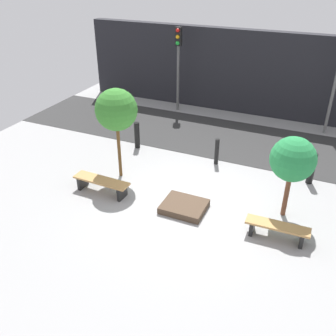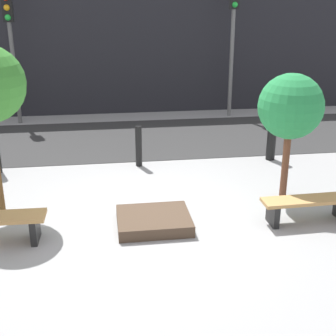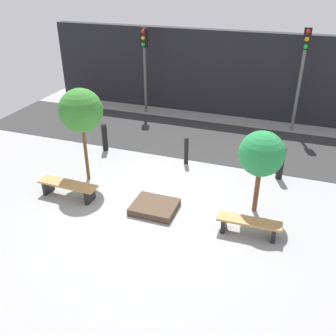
% 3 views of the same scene
% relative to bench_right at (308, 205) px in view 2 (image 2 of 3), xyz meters
% --- Properties ---
extents(ground_plane, '(18.00, 18.00, 0.00)m').
position_rel_bench_right_xyz_m(ground_plane, '(-2.63, 0.51, -0.31)').
color(ground_plane, '#949494').
extents(road_strip, '(18.00, 3.74, 0.01)m').
position_rel_bench_right_xyz_m(road_strip, '(-2.63, 5.31, -0.30)').
color(road_strip, '#2F2F2F').
rests_on(road_strip, ground).
extents(building_facade, '(16.20, 0.50, 3.65)m').
position_rel_bench_right_xyz_m(building_facade, '(-2.63, 8.52, 1.51)').
color(building_facade, black).
rests_on(building_facade, ground).
extents(bench_right, '(1.61, 0.43, 0.43)m').
position_rel_bench_right_xyz_m(bench_right, '(0.00, 0.00, 0.00)').
color(bench_right, black).
rests_on(bench_right, ground).
extents(planter_bed, '(1.22, 1.03, 0.20)m').
position_rel_bench_right_xyz_m(planter_bed, '(-2.63, 0.20, -0.21)').
color(planter_bed, '#493829').
rests_on(planter_bed, ground).
extents(tree_behind_right_bench, '(1.20, 1.20, 2.36)m').
position_rel_bench_right_xyz_m(tree_behind_right_bench, '(0.00, 1.12, 1.44)').
color(tree_behind_right_bench, brown).
rests_on(tree_behind_right_bench, ground).
extents(bollard_left, '(0.15, 0.15, 0.93)m').
position_rel_bench_right_xyz_m(bollard_left, '(-2.63, 3.19, 0.16)').
color(bollard_left, black).
rests_on(bollard_left, ground).
extents(bollard_center, '(0.21, 0.21, 1.04)m').
position_rel_bench_right_xyz_m(bollard_center, '(0.48, 3.19, 0.21)').
color(bollard_center, black).
rests_on(bollard_center, ground).
extents(traffic_light_west, '(0.28, 0.27, 3.71)m').
position_rel_bench_right_xyz_m(traffic_light_west, '(-5.89, 7.46, 2.25)').
color(traffic_light_west, '#575757').
rests_on(traffic_light_west, ground).
extents(traffic_light_mid_west, '(0.28, 0.27, 4.03)m').
position_rel_bench_right_xyz_m(traffic_light_mid_west, '(0.64, 7.46, 2.46)').
color(traffic_light_mid_west, slate).
rests_on(traffic_light_mid_west, ground).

